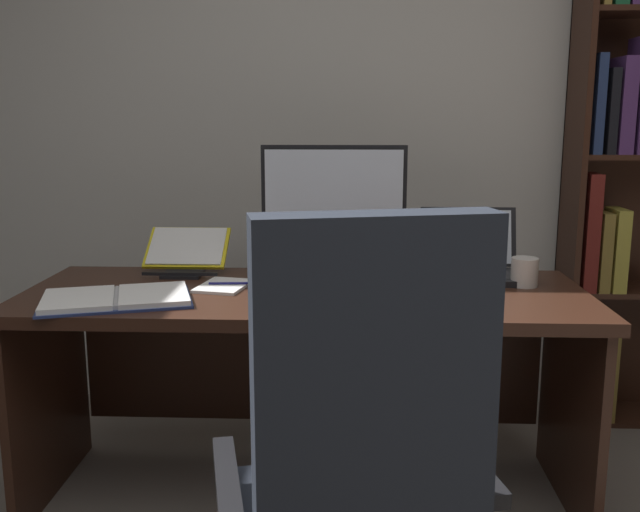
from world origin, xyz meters
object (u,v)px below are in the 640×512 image
(office_chair, at_px, (360,505))
(pen, at_px, (229,283))
(open_binder, at_px, (116,298))
(desk, at_px, (307,340))
(keyboard, at_px, (331,297))
(monitor, at_px, (334,210))
(notepad, at_px, (224,286))
(reading_stand_with_book, at_px, (186,252))
(laptop, at_px, (472,263))
(computer_mouse, at_px, (427,295))
(coffee_mug, at_px, (525,272))

(office_chair, height_order, pen, office_chair)
(open_binder, bearing_deg, desk, 6.23)
(desk, relative_size, office_chair, 1.65)
(open_binder, bearing_deg, keyboard, -12.84)
(monitor, distance_m, notepad, 0.48)
(reading_stand_with_book, height_order, open_binder, reading_stand_with_book)
(keyboard, xyz_separation_m, pen, (-0.35, 0.16, 0.00))
(office_chair, height_order, laptop, office_chair)
(open_binder, bearing_deg, computer_mouse, -14.16)
(office_chair, relative_size, computer_mouse, 10.89)
(computer_mouse, distance_m, coffee_mug, 0.42)
(laptop, bearing_deg, computer_mouse, -119.27)
(monitor, bearing_deg, pen, -151.44)
(office_chair, bearing_deg, notepad, 103.44)
(computer_mouse, bearing_deg, monitor, 130.96)
(laptop, height_order, open_binder, laptop)
(desk, xyz_separation_m, pen, (-0.26, -0.04, 0.21))
(desk, distance_m, monitor, 0.47)
(laptop, bearing_deg, desk, -165.58)
(computer_mouse, height_order, reading_stand_with_book, reading_stand_with_book)
(notepad, height_order, coffee_mug, coffee_mug)
(computer_mouse, distance_m, reading_stand_with_book, 0.93)
(monitor, distance_m, pen, 0.46)
(office_chair, height_order, open_binder, office_chair)
(notepad, bearing_deg, office_chair, -63.66)
(monitor, bearing_deg, keyboard, -90.00)
(reading_stand_with_book, bearing_deg, laptop, -2.25)
(desk, bearing_deg, pen, -170.48)
(office_chair, bearing_deg, computer_mouse, 61.18)
(monitor, height_order, coffee_mug, monitor)
(keyboard, bearing_deg, notepad, 156.92)
(office_chair, bearing_deg, reading_stand_with_book, 105.88)
(desk, distance_m, office_chair, 0.97)
(open_binder, bearing_deg, office_chair, -60.31)
(desk, bearing_deg, reading_stand_with_book, 157.28)
(monitor, relative_size, coffee_mug, 5.28)
(reading_stand_with_book, distance_m, notepad, 0.30)
(open_binder, bearing_deg, reading_stand_with_book, 57.47)
(notepad, bearing_deg, pen, 0.00)
(notepad, distance_m, pen, 0.02)
(reading_stand_with_book, relative_size, coffee_mug, 3.07)
(notepad, bearing_deg, keyboard, -23.08)
(office_chair, bearing_deg, laptop, 56.67)
(computer_mouse, xyz_separation_m, notepad, (-0.67, 0.16, -0.02))
(monitor, relative_size, laptop, 1.47)
(keyboard, distance_m, coffee_mug, 0.69)
(reading_stand_with_book, bearing_deg, office_chair, -61.22)
(notepad, height_order, pen, pen)
(monitor, bearing_deg, laptop, 0.55)
(office_chair, xyz_separation_m, pen, (-0.43, 0.91, 0.27))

